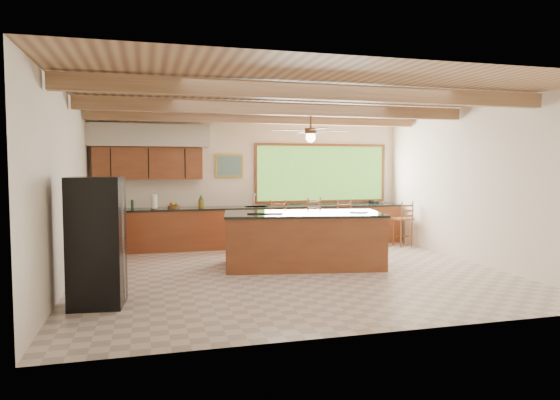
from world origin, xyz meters
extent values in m
plane|color=beige|center=(0.00, 0.00, 0.00)|extent=(7.20, 7.20, 0.00)
cube|color=white|center=(0.00, 3.25, 1.50)|extent=(7.20, 0.04, 3.00)
cube|color=white|center=(0.00, -3.25, 1.50)|extent=(7.20, 0.04, 3.00)
cube|color=white|center=(-3.60, 0.00, 1.50)|extent=(0.04, 6.50, 3.00)
cube|color=white|center=(3.60, 0.00, 1.50)|extent=(0.04, 6.50, 3.00)
cube|color=tan|center=(0.00, 0.00, 3.00)|extent=(7.20, 6.50, 0.04)
cube|color=#A27751|center=(0.00, -1.60, 2.86)|extent=(7.10, 0.15, 0.22)
cube|color=#A27751|center=(0.00, 0.50, 2.86)|extent=(7.10, 0.15, 0.22)
cube|color=#A27751|center=(0.00, 2.30, 2.86)|extent=(7.10, 0.15, 0.22)
cube|color=brown|center=(-2.35, 3.06, 1.90)|extent=(2.30, 0.35, 0.70)
cube|color=beige|center=(-2.35, 2.99, 2.50)|extent=(2.60, 0.50, 0.48)
cylinder|color=#FFEABF|center=(-3.05, 2.99, 2.27)|extent=(0.10, 0.10, 0.01)
cylinder|color=#FFEABF|center=(-1.65, 2.99, 2.27)|extent=(0.10, 0.10, 0.01)
cube|color=#6AA33A|center=(1.70, 3.22, 1.67)|extent=(3.20, 0.04, 1.30)
cube|color=#AB8934|center=(-0.55, 3.22, 1.85)|extent=(0.64, 0.03, 0.54)
cube|color=#478063|center=(-0.55, 3.20, 1.85)|extent=(0.54, 0.01, 0.44)
cube|color=brown|center=(0.00, 2.91, 0.44)|extent=(7.00, 0.65, 0.88)
cube|color=black|center=(0.00, 2.91, 0.90)|extent=(7.04, 0.69, 0.04)
cube|color=brown|center=(-3.26, 1.35, 0.44)|extent=(0.65, 2.35, 0.88)
cube|color=black|center=(-3.26, 1.35, 0.90)|extent=(0.69, 2.39, 0.04)
cube|color=black|center=(0.70, 2.58, 0.42)|extent=(0.60, 0.02, 0.78)
cube|color=silver|center=(0.00, 2.91, 0.91)|extent=(0.50, 0.38, 0.03)
cylinder|color=silver|center=(0.00, 3.11, 1.07)|extent=(0.03, 0.03, 0.30)
cylinder|color=silver|center=(0.00, 3.01, 1.20)|extent=(0.03, 0.20, 0.03)
cylinder|color=white|center=(-2.24, 2.83, 1.08)|extent=(0.13, 0.13, 0.31)
cylinder|color=#1C411A|center=(-2.91, 3.03, 1.01)|extent=(0.05, 0.05, 0.19)
cylinder|color=#1C411A|center=(-2.70, 2.92, 1.02)|extent=(0.06, 0.06, 0.20)
cube|color=black|center=(2.98, 3.00, 0.96)|extent=(0.22, 0.19, 0.09)
cube|color=brown|center=(0.35, 0.48, 0.47)|extent=(2.99, 1.76, 0.95)
cube|color=black|center=(0.35, 0.48, 0.97)|extent=(3.04, 1.81, 0.04)
cube|color=black|center=(-0.35, 0.60, 1.00)|extent=(0.70, 0.60, 0.02)
cylinder|color=white|center=(1.36, 0.28, 1.00)|extent=(0.35, 0.35, 0.02)
cube|color=black|center=(-3.05, -1.30, 0.85)|extent=(0.73, 0.71, 1.70)
cube|color=silver|center=(-2.72, -1.30, 0.85)|extent=(0.02, 0.05, 1.56)
cube|color=brown|center=(0.36, 2.30, 0.67)|extent=(0.48, 0.48, 0.04)
cylinder|color=brown|center=(0.20, 2.14, 0.33)|extent=(0.04, 0.04, 0.65)
cylinder|color=brown|center=(0.51, 2.14, 0.33)|extent=(0.04, 0.04, 0.65)
cylinder|color=brown|center=(0.20, 2.46, 0.33)|extent=(0.04, 0.04, 0.65)
cylinder|color=brown|center=(0.51, 2.46, 0.33)|extent=(0.04, 0.04, 0.65)
cube|color=brown|center=(1.95, 2.45, 0.64)|extent=(0.45, 0.45, 0.04)
cylinder|color=brown|center=(1.80, 2.30, 0.31)|extent=(0.04, 0.04, 0.62)
cylinder|color=brown|center=(2.10, 2.30, 0.31)|extent=(0.04, 0.04, 0.62)
cylinder|color=brown|center=(1.80, 2.60, 0.31)|extent=(0.04, 0.04, 0.62)
cylinder|color=brown|center=(2.10, 2.60, 0.31)|extent=(0.04, 0.04, 0.62)
cube|color=brown|center=(1.09, 2.32, 0.70)|extent=(0.52, 0.52, 0.04)
cylinder|color=brown|center=(0.92, 2.15, 0.34)|extent=(0.04, 0.04, 0.68)
cylinder|color=brown|center=(1.25, 2.15, 0.34)|extent=(0.04, 0.04, 0.68)
cylinder|color=brown|center=(0.92, 2.48, 0.34)|extent=(0.04, 0.04, 0.68)
cylinder|color=brown|center=(1.25, 2.48, 0.34)|extent=(0.04, 0.04, 0.68)
cube|color=brown|center=(3.30, 2.13, 0.63)|extent=(0.41, 0.41, 0.04)
cylinder|color=brown|center=(3.15, 1.98, 0.30)|extent=(0.04, 0.04, 0.61)
cylinder|color=brown|center=(3.45, 1.98, 0.30)|extent=(0.04, 0.04, 0.61)
cylinder|color=brown|center=(3.15, 2.28, 0.30)|extent=(0.04, 0.04, 0.61)
cylinder|color=brown|center=(3.45, 2.28, 0.30)|extent=(0.04, 0.04, 0.61)
camera|label=1|loc=(-2.42, -8.17, 1.84)|focal=32.00mm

